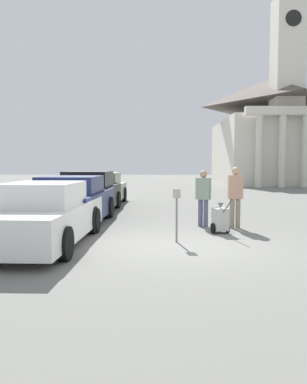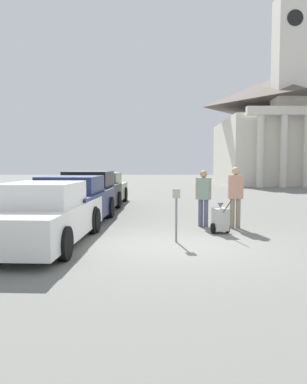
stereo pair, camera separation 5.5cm
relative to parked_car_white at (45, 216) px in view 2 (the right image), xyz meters
name	(u,v)px [view 2 (the right image)]	position (x,y,z in m)	size (l,w,h in m)	color
ground_plane	(180,245)	(3.15, -0.09, -0.68)	(120.00, 120.00, 0.00)	slate
parked_car_white	(45,216)	(0.00, 0.00, 0.00)	(2.04, 4.92, 1.46)	silver
parked_car_navy	(73,202)	(0.00, 2.87, 0.04)	(2.13, 4.93, 1.52)	#19234C
parked_car_black	(90,194)	(0.00, 5.75, 0.07)	(2.08, 4.90, 1.61)	black
parked_car_sage	(102,190)	(0.00, 8.75, 0.02)	(2.12, 4.71, 1.50)	gray
parking_meter	(176,205)	(3.09, 0.28, 0.23)	(0.18, 0.09, 1.29)	slate
person_worker	(203,195)	(4.02, 2.57, 0.29)	(0.47, 0.39, 1.70)	#515670
person_supervisor	(235,193)	(4.92, 2.27, 0.36)	(0.43, 0.24, 1.80)	gray
equipment_cart	(220,219)	(4.35, 1.47, -0.29)	(0.52, 1.00, 1.00)	#B2B2AD
church	(272,126)	(13.85, 28.76, 4.94)	(9.73, 13.75, 21.10)	silver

